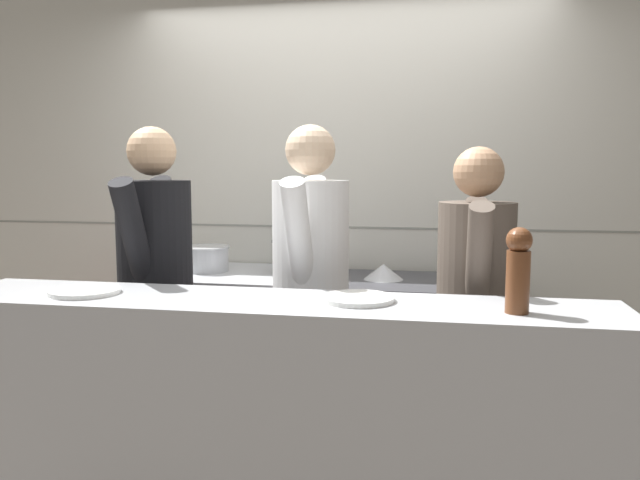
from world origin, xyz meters
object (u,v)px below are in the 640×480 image
stock_pot (206,258)px  plated_dish_main (85,291)px  chef_sous (311,292)px  chef_line (475,313)px  chef_head_cook (156,289)px  mixing_bowl_steel (383,272)px  oven_range (241,349)px  sauce_pot (296,256)px  pepper_mill (518,268)px  plated_dish_appetiser (358,299)px

stock_pot → plated_dish_main: stock_pot is taller
chef_sous → chef_line: chef_sous is taller
chef_head_cook → mixing_bowl_steel: bearing=33.1°
oven_range → sauce_pot: sauce_pot is taller
oven_range → pepper_mill: (1.37, -1.27, 0.72)m
mixing_bowl_steel → chef_line: 0.84m
chef_head_cook → chef_sous: (0.73, 0.04, 0.00)m
plated_dish_main → chef_head_cook: size_ratio=0.16×
chef_sous → pepper_mill: bearing=-35.7°
sauce_pot → plated_dish_appetiser: bearing=-67.4°
plated_dish_appetiser → plated_dish_main: bearing=-176.8°
mixing_bowl_steel → pepper_mill: (0.55, -1.29, 0.24)m
mixing_bowl_steel → chef_line: bearing=-57.7°
pepper_mill → chef_line: chef_line is taller
sauce_pot → plated_dish_main: size_ratio=1.03×
plated_dish_appetiser → chef_sous: size_ratio=0.16×
oven_range → mixing_bowl_steel: mixing_bowl_steel is taller
oven_range → sauce_pot: 0.64m
plated_dish_appetiser → chef_sous: chef_sous is taller
mixing_bowl_steel → pepper_mill: pepper_mill is taller
sauce_pot → chef_line: bearing=-37.4°
mixing_bowl_steel → chef_line: (0.45, -0.71, -0.05)m
sauce_pot → chef_line: size_ratio=0.17×
chef_head_cook → plated_dish_main: bearing=-95.6°
sauce_pot → plated_dish_main: sauce_pot is taller
mixing_bowl_steel → plated_dish_appetiser: (0.00, -1.20, 0.10)m
plated_dish_main → chef_line: size_ratio=0.17×
plated_dish_appetiser → pepper_mill: (0.54, -0.09, 0.14)m
plated_dish_main → stock_pot: bearing=89.5°
pepper_mill → chef_head_cook: chef_head_cook is taller
plated_dish_main → pepper_mill: (1.60, -0.03, 0.14)m
oven_range → sauce_pot: size_ratio=3.88×
oven_range → chef_line: size_ratio=0.66×
stock_pot → chef_sous: (0.76, -0.67, -0.04)m
chef_sous → plated_dish_main: bearing=-141.4°
plated_dish_main → pepper_mill: 1.60m
stock_pot → plated_dish_appetiser: 1.59m
chef_sous → chef_line: size_ratio=1.06×
plated_dish_main → chef_sous: chef_sous is taller
sauce_pot → chef_head_cook: chef_head_cook is taller
mixing_bowl_steel → pepper_mill: 1.42m
oven_range → stock_pot: 0.57m
chef_line → plated_dish_main: bearing=-159.3°
mixing_bowl_steel → plated_dish_appetiser: bearing=-89.8°
sauce_pot → oven_range: bearing=-175.1°
pepper_mill → chef_head_cook: 1.68m
stock_pot → pepper_mill: 2.05m
oven_range → chef_sous: (0.55, -0.65, 0.49)m
sauce_pot → chef_line: 1.20m
pepper_mill → chef_line: bearing=99.8°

